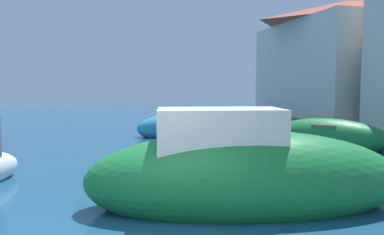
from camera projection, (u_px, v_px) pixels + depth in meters
moored_boat_0 at (242, 176)px, 6.47m from camera, size 5.87×3.04×2.14m
moored_boat_4 at (183, 128)px, 15.83m from camera, size 3.95×1.45×1.29m
moored_boat_6 at (328, 137)px, 12.98m from camera, size 3.64×4.12×1.29m
waterfront_building_annex at (345, 58)px, 20.33m from camera, size 7.34×8.38×6.28m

